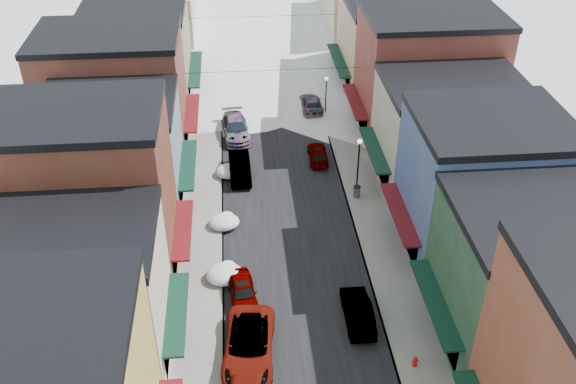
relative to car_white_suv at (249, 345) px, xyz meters
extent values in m
cube|color=black|center=(3.50, 48.25, -0.88)|extent=(10.00, 160.00, 0.01)
cube|color=gray|center=(-3.10, 48.25, -0.81)|extent=(3.20, 160.00, 0.15)
cube|color=gray|center=(10.10, 48.25, -0.81)|extent=(3.20, 160.00, 0.15)
cube|color=slate|center=(-1.55, 48.25, -0.81)|extent=(0.10, 160.00, 0.15)
cube|color=slate|center=(8.55, 48.25, -0.81)|extent=(0.10, 160.00, 0.15)
cube|color=black|center=(-9.70, -7.75, 10.36)|extent=(10.20, 8.70, 0.50)
cube|color=beige|center=(-9.70, 0.75, 3.61)|extent=(10.00, 8.00, 9.00)
cube|color=black|center=(-9.70, 0.75, 8.36)|extent=(10.20, 8.20, 0.50)
cube|color=#0D3022|center=(-4.10, 0.75, 2.31)|extent=(1.20, 6.80, 0.15)
cube|color=brown|center=(-10.20, 8.75, 5.11)|extent=(11.00, 8.00, 12.00)
cube|color=black|center=(-10.20, 8.75, 11.36)|extent=(11.20, 8.20, 0.50)
cube|color=maroon|center=(-4.10, 8.75, 2.31)|extent=(1.20, 6.80, 0.15)
cube|color=gray|center=(-9.70, 17.25, 3.36)|extent=(10.00, 9.00, 8.50)
cube|color=black|center=(-9.70, 17.25, 7.86)|extent=(10.20, 9.20, 0.50)
cube|color=#0D3022|center=(-4.10, 17.25, 2.31)|extent=(1.20, 7.65, 0.15)
cube|color=brown|center=(-10.70, 26.25, 4.36)|extent=(12.00, 9.00, 10.50)
cube|color=black|center=(-10.70, 26.25, 9.86)|extent=(12.20, 9.20, 0.50)
cube|color=maroon|center=(-4.10, 26.25, 2.31)|extent=(1.20, 7.65, 0.15)
cube|color=#8F805E|center=(-9.70, 36.25, 3.86)|extent=(10.00, 11.00, 9.50)
cube|color=black|center=(-9.70, 36.25, 8.86)|extent=(10.20, 11.20, 0.50)
cube|color=#0D3022|center=(-4.10, 36.25, 2.31)|extent=(1.20, 9.35, 0.15)
cube|color=#20432D|center=(16.70, 0.25, 3.61)|extent=(10.00, 9.00, 9.00)
cube|color=black|center=(16.70, 0.25, 8.36)|extent=(10.20, 9.20, 0.50)
cube|color=#0D3022|center=(11.10, 0.25, 2.31)|extent=(1.20, 7.65, 0.15)
cube|color=#395183|center=(16.70, 9.25, 4.11)|extent=(10.00, 9.00, 10.00)
cube|color=black|center=(16.70, 9.25, 9.36)|extent=(10.20, 9.20, 0.50)
cube|color=maroon|center=(11.10, 9.25, 2.31)|extent=(1.20, 7.65, 0.15)
cube|color=#B5B091|center=(17.20, 18.25, 3.36)|extent=(11.00, 9.00, 8.50)
cube|color=black|center=(17.20, 18.25, 7.86)|extent=(11.20, 9.20, 0.50)
cube|color=#0D3022|center=(11.10, 18.25, 2.31)|extent=(1.20, 7.65, 0.15)
cube|color=maroon|center=(17.70, 27.25, 4.61)|extent=(12.00, 9.00, 11.00)
cube|color=black|center=(17.70, 27.25, 10.36)|extent=(12.20, 9.20, 0.50)
cube|color=maroon|center=(11.10, 27.25, 2.31)|extent=(1.20, 7.65, 0.15)
cube|color=tan|center=(16.70, 37.25, 3.61)|extent=(10.00, 11.00, 9.00)
cube|color=black|center=(16.70, 37.25, 8.36)|extent=(10.20, 11.20, 0.50)
cube|color=#0D3022|center=(11.10, 37.25, 2.31)|extent=(1.20, 9.35, 0.15)
cube|color=gray|center=(-9.00, 50.25, 3.11)|extent=(9.00, 13.00, 8.00)
cube|color=gray|center=(16.00, 50.25, 3.11)|extent=(9.00, 13.00, 8.00)
cylinder|color=black|center=(3.50, 28.25, 5.31)|extent=(16.40, 0.04, 0.04)
cylinder|color=black|center=(3.50, 43.25, 5.31)|extent=(16.40, 0.04, 0.04)
imported|color=white|center=(0.00, 0.00, 0.00)|extent=(3.55, 6.63, 1.77)
imported|color=#93959A|center=(-0.22, 4.89, -0.16)|extent=(2.21, 4.43, 1.45)
imported|color=black|center=(0.00, 20.24, -0.05)|extent=(1.93, 5.14, 1.68)
imported|color=#979B9E|center=(-0.20, 27.36, -0.04)|extent=(2.94, 6.06, 1.70)
imported|color=black|center=(7.00, 2.35, -0.11)|extent=(1.64, 4.70, 1.55)
imported|color=#95999D|center=(7.00, 22.24, -0.19)|extent=(1.71, 4.09, 1.38)
imported|color=black|center=(7.57, 32.10, -0.13)|extent=(2.16, 5.23, 1.51)
imported|color=#9A9DA2|center=(2.90, 41.75, -0.17)|extent=(1.87, 4.28, 1.44)
imported|color=white|center=(5.57, 56.19, -0.10)|extent=(2.83, 5.78, 1.58)
cylinder|color=red|center=(9.68, -1.72, -0.69)|extent=(0.31, 0.31, 0.09)
cylinder|color=red|center=(9.68, -1.72, -0.46)|extent=(0.22, 0.22, 0.54)
sphere|color=red|center=(9.68, -1.72, -0.16)|extent=(0.24, 0.24, 0.24)
cylinder|color=red|center=(9.68, -1.72, -0.37)|extent=(0.41, 0.09, 0.09)
cylinder|color=#5B5E61|center=(9.39, 15.99, -0.26)|extent=(0.55, 0.55, 0.96)
cylinder|color=black|center=(9.39, 15.99, 0.24)|extent=(0.59, 0.59, 0.06)
cylinder|color=black|center=(9.55, 16.90, -0.68)|extent=(0.34, 0.34, 0.11)
cylinder|color=black|center=(9.55, 16.90, 1.51)|extent=(0.13, 0.13, 4.50)
sphere|color=white|center=(9.55, 16.90, 3.93)|extent=(0.40, 0.40, 0.40)
cylinder|color=black|center=(8.82, 30.54, -0.69)|extent=(0.29, 0.29, 0.10)
cylinder|color=black|center=(8.82, 30.54, 1.19)|extent=(0.12, 0.12, 3.84)
sphere|color=white|center=(8.82, 30.54, 3.25)|extent=(0.35, 0.35, 0.35)
ellipsoid|color=white|center=(-1.40, 6.91, -0.34)|extent=(2.58, 2.19, 1.09)
ellipsoid|color=white|center=(-1.20, 8.11, -0.61)|extent=(1.10, 0.99, 0.55)
ellipsoid|color=white|center=(-1.40, 12.99, -0.39)|extent=(2.33, 1.97, 0.99)
ellipsoid|color=white|center=(-1.20, 14.19, -0.64)|extent=(1.00, 0.90, 0.50)
ellipsoid|color=white|center=(-0.80, 20.24, -0.35)|extent=(2.53, 2.14, 1.07)
ellipsoid|color=white|center=(-0.60, 21.44, -0.61)|extent=(1.08, 0.97, 0.54)
camera|label=1|loc=(-0.04, -26.59, 28.87)|focal=40.00mm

